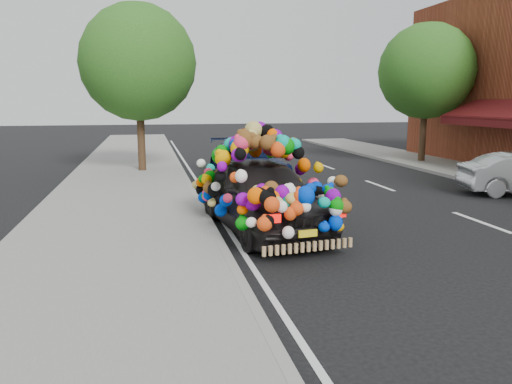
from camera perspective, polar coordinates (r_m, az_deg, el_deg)
The scene contains 8 objects.
ground at distance 10.48m, azimuth 8.19°, elevation -4.45°, with size 100.00×100.00×0.00m, color black.
sidewalk at distance 9.85m, azimuth -16.05°, elevation -5.35°, with size 4.00×60.00×0.12m, color gray.
kerb at distance 9.90m, azimuth -4.69°, elevation -4.86°, with size 0.15×60.00×0.13m, color gray.
lane_markings at distance 12.19m, azimuth 24.28°, elevation -3.15°, with size 6.00×50.00×0.01m, color silver, non-canonical shape.
tree_near_sidewalk at distance 19.03m, azimuth -13.33°, elevation 14.19°, with size 4.20×4.20×6.13m.
tree_far_b at distance 22.70m, azimuth 18.90°, elevation 12.92°, with size 4.00×4.00×5.90m.
plush_art_car at distance 10.28m, azimuth 0.65°, elevation 1.63°, with size 2.70×4.83×2.15m.
navy_sedan at distance 16.77m, azimuth -0.96°, elevation 3.57°, with size 1.91×4.69×1.36m, color black.
Camera 1 is at (-3.60, -9.48, 2.66)m, focal length 35.00 mm.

